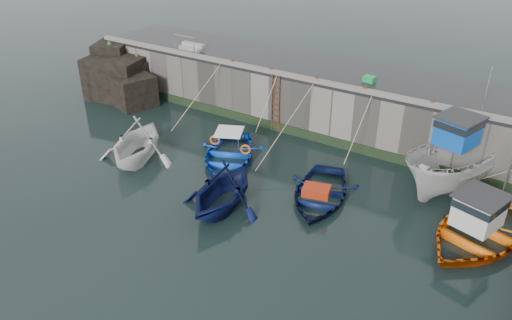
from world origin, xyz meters
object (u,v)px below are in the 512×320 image
Objects in this scene: ladder at (275,104)px; bollard_b at (271,70)px; boat_near_white at (138,159)px; boat_near_blacktrim at (223,206)px; boat_near_blue at (228,160)px; boat_far_white at (457,164)px; boat_near_navy at (319,198)px; fish_crate at (369,79)px; bollard_e at (433,103)px; boat_far_orange at (480,229)px; bollard_a at (233,62)px; bollard_d at (365,89)px; bollard_c at (317,79)px.

ladder is 1.81m from bollard_b.
boat_near_white reaches higher than boat_near_blacktrim.
boat_near_white reaches higher than boat_near_blue.
boat_far_white is (9.69, -0.63, -0.48)m from ladder.
boat_near_navy is 7.40m from fish_crate.
boat_near_navy is 0.65× the size of boat_far_white.
ladder is at bearing -177.60° from bollard_e.
boat_far_orange is at bearing 12.67° from boat_near_blacktrim.
bollard_b is at bearing -156.08° from fish_crate.
ladder is 9.72m from boat_far_white.
bollard_a is at bearing 173.62° from ladder.
boat_near_blacktrim is (6.03, -1.13, 0.00)m from boat_near_white.
boat_far_orange is at bearing -16.65° from bollard_a.
boat_near_blue is 1.06× the size of boat_near_navy.
bollard_e is (8.20, 4.49, 3.30)m from boat_near_blue.
bollard_c is at bearing 180.00° from bollard_d.
ladder is 4.46m from boat_near_blue.
boat_near_blacktrim is at bearing -57.68° from bollard_a.
bollard_d reaches higher than ladder.
bollard_c is (0.20, 7.91, 3.30)m from boat_near_blacktrim.
boat_near_blacktrim is 10.46m from bollard_e.
boat_near_navy is at bearing -120.90° from boat_far_white.
bollard_c is (-9.28, 4.33, 2.90)m from boat_far_orange.
bollard_e is (-1.69, 0.97, 2.19)m from boat_far_white.
boat_far_orange is 6.27m from bollard_e.
fish_crate is 5.14m from bollard_b.
boat_far_orange reaches higher than boat_near_navy.
boat_far_orange is at bearing -19.19° from ladder.
bollard_c is at bearing 80.57° from boat_near_blacktrim.
boat_near_white is 0.63× the size of boat_far_white.
bollard_a is (-5.00, 7.91, 3.30)m from boat_near_blacktrim.
bollard_a is at bearing -167.47° from boat_far_white.
boat_near_blue is at bearing -138.03° from bollard_d.
boat_near_blue is at bearing -162.56° from boat_far_orange.
boat_near_blue is 6.07m from bollard_c.
boat_far_orange reaches higher than boat_near_white.
bollard_d is at bearing 4.00° from ladder.
bollard_d is at bearing 14.78° from boat_near_white.
fish_crate reaches higher than bollard_a.
bollard_c and bollard_e have the same top height.
bollard_e is at bearing 0.00° from bollard_c.
boat_near_white is 9.28m from boat_near_navy.
ladder is at bearing -6.38° from bollard_a.
fish_crate is 2.67m from bollard_c.
boat_far_white is 5.45m from bollard_d.
boat_far_orange is (9.48, 3.58, 0.40)m from boat_near_blacktrim.
bollard_a is at bearing 180.00° from bollard_b.
boat_near_blue is at bearing 157.89° from boat_near_navy.
bollard_a reaches higher than boat_near_blue.
boat_near_blue is at bearing 114.77° from boat_near_blacktrim.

